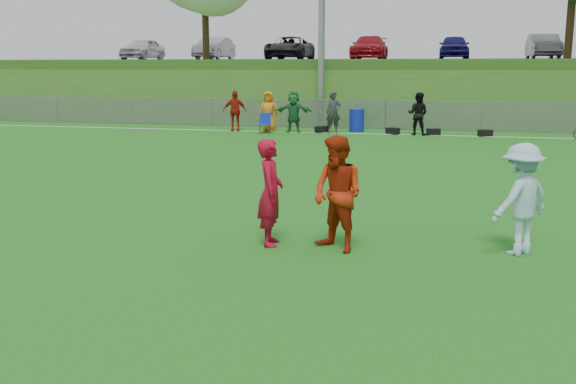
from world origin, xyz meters
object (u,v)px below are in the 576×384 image
(player_red_left, at_px, (270,192))
(player_red_center, at_px, (338,194))
(player_blue, at_px, (521,199))
(recycling_bin, at_px, (357,120))

(player_red_left, distance_m, player_red_center, 1.06)
(player_red_left, height_order, player_blue, player_red_left)
(player_red_left, xyz_separation_m, player_blue, (3.68, 0.34, -0.00))
(player_red_left, xyz_separation_m, player_red_center, (1.05, -0.09, 0.04))
(player_red_center, height_order, recycling_bin, player_red_center)
(player_red_left, relative_size, recycling_bin, 1.74)
(player_red_left, bearing_deg, recycling_bin, -6.39)
(player_red_left, height_order, player_red_center, player_red_center)
(player_red_center, height_order, player_blue, player_red_center)
(player_red_center, bearing_deg, recycling_bin, 131.13)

